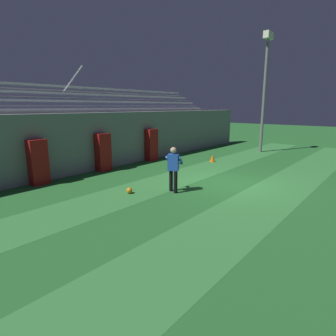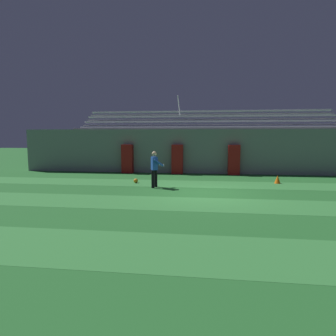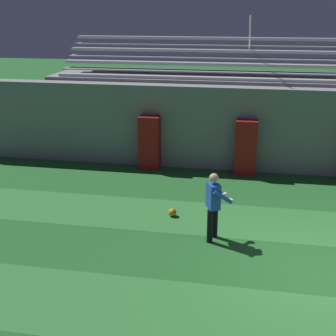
{
  "view_description": "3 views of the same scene",
  "coord_description": "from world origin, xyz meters",
  "px_view_note": "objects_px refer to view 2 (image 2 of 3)",
  "views": [
    {
      "loc": [
        -10.18,
        -5.05,
        3.1
      ],
      "look_at": [
        -2.02,
        1.63,
        0.78
      ],
      "focal_mm": 30.0,
      "sensor_mm": 36.0,
      "label": 1
    },
    {
      "loc": [
        -0.15,
        -11.53,
        2.37
      ],
      "look_at": [
        -1.85,
        2.09,
        0.8
      ],
      "focal_mm": 30.0,
      "sensor_mm": 36.0,
      "label": 2
    },
    {
      "loc": [
        -1.58,
        -8.94,
        5.23
      ],
      "look_at": [
        -3.64,
        2.27,
        1.33
      ],
      "focal_mm": 50.0,
      "sensor_mm": 36.0,
      "label": 3
    }
  ],
  "objects_px": {
    "padding_pillar_gate_left": "(177,159)",
    "soccer_ball": "(136,181)",
    "traffic_cone": "(277,179)",
    "padding_pillar_gate_right": "(234,160)",
    "padding_pillar_far_left": "(127,159)",
    "goalkeeper": "(155,167)"
  },
  "relations": [
    {
      "from": "goalkeeper",
      "to": "traffic_cone",
      "type": "bearing_deg",
      "value": 17.19
    },
    {
      "from": "traffic_cone",
      "to": "padding_pillar_gate_right",
      "type": "bearing_deg",
      "value": 121.49
    },
    {
      "from": "padding_pillar_far_left",
      "to": "padding_pillar_gate_right",
      "type": "bearing_deg",
      "value": 0.0
    },
    {
      "from": "padding_pillar_far_left",
      "to": "traffic_cone",
      "type": "relative_size",
      "value": 4.34
    },
    {
      "from": "padding_pillar_gate_left",
      "to": "padding_pillar_far_left",
      "type": "xyz_separation_m",
      "value": [
        -3.22,
        0.0,
        0.0
      ]
    },
    {
      "from": "padding_pillar_far_left",
      "to": "traffic_cone",
      "type": "xyz_separation_m",
      "value": [
        8.54,
        -3.01,
        -0.7
      ]
    },
    {
      "from": "padding_pillar_far_left",
      "to": "goalkeeper",
      "type": "xyz_separation_m",
      "value": [
        2.61,
        -4.84,
        0.04
      ]
    },
    {
      "from": "padding_pillar_gate_right",
      "to": "padding_pillar_far_left",
      "type": "relative_size",
      "value": 1.0
    },
    {
      "from": "padding_pillar_gate_right",
      "to": "padding_pillar_far_left",
      "type": "distance_m",
      "value": 6.7
    },
    {
      "from": "soccer_ball",
      "to": "goalkeeper",
      "type": "bearing_deg",
      "value": -43.51
    },
    {
      "from": "padding_pillar_gate_left",
      "to": "soccer_ball",
      "type": "height_order",
      "value": "padding_pillar_gate_left"
    },
    {
      "from": "soccer_ball",
      "to": "traffic_cone",
      "type": "bearing_deg",
      "value": 5.81
    },
    {
      "from": "padding_pillar_far_left",
      "to": "traffic_cone",
      "type": "distance_m",
      "value": 9.08
    },
    {
      "from": "padding_pillar_gate_right",
      "to": "padding_pillar_gate_left",
      "type": "bearing_deg",
      "value": 180.0
    },
    {
      "from": "padding_pillar_gate_left",
      "to": "padding_pillar_gate_right",
      "type": "distance_m",
      "value": 3.48
    },
    {
      "from": "padding_pillar_far_left",
      "to": "soccer_ball",
      "type": "relative_size",
      "value": 8.28
    },
    {
      "from": "goalkeeper",
      "to": "padding_pillar_far_left",
      "type": "bearing_deg",
      "value": 118.34
    },
    {
      "from": "goalkeeper",
      "to": "padding_pillar_gate_right",
      "type": "bearing_deg",
      "value": 49.87
    },
    {
      "from": "padding_pillar_gate_left",
      "to": "padding_pillar_far_left",
      "type": "bearing_deg",
      "value": 180.0
    },
    {
      "from": "soccer_ball",
      "to": "padding_pillar_gate_right",
      "type": "bearing_deg",
      "value": 35.39
    },
    {
      "from": "goalkeeper",
      "to": "soccer_ball",
      "type": "xyz_separation_m",
      "value": [
        -1.17,
        1.11,
        -0.84
      ]
    },
    {
      "from": "padding_pillar_gate_left",
      "to": "padding_pillar_far_left",
      "type": "distance_m",
      "value": 3.22
    }
  ]
}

